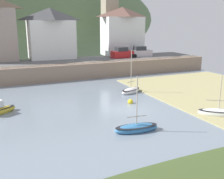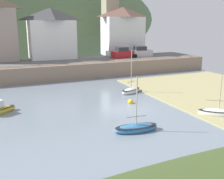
# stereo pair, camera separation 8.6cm
# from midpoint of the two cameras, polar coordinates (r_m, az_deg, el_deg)

# --- Properties ---
(ground) EXTENTS (48.00, 41.00, 0.61)m
(ground) POSITION_cam_midpoint_polar(r_m,az_deg,el_deg) (21.14, 18.51, -10.47)
(ground) COLOR gray
(quay_seawall) EXTENTS (48.00, 9.40, 2.40)m
(quay_seawall) POSITION_cam_midpoint_polar(r_m,az_deg,el_deg) (43.39, -7.38, 4.21)
(quay_seawall) COLOR gray
(quay_seawall) RESTS_ON ground
(hillside_backdrop) EXTENTS (80.00, 44.00, 26.80)m
(hillside_backdrop) POSITION_cam_midpoint_polar(r_m,az_deg,el_deg) (79.06, -19.32, 13.79)
(hillside_backdrop) COLOR #58724B
(hillside_backdrop) RESTS_ON ground
(waterfront_building_centre) EXTENTS (8.07, 5.70, 8.77)m
(waterfront_building_centre) POSITION_cam_midpoint_polar(r_m,az_deg,el_deg) (49.76, -12.68, 11.62)
(waterfront_building_centre) COLOR white
(waterfront_building_centre) RESTS_ON ground
(waterfront_building_right) EXTENTS (7.99, 4.79, 9.20)m
(waterfront_building_right) POSITION_cam_midpoint_polar(r_m,az_deg,el_deg) (54.28, 2.35, 12.34)
(waterfront_building_right) COLOR white
(waterfront_building_right) RESTS_ON ground
(church_with_spire) EXTENTS (3.00, 3.00, 15.13)m
(church_with_spire) POSITION_cam_midpoint_polar(r_m,az_deg,el_deg) (57.49, -0.37, 15.54)
(church_with_spire) COLOR gray
(church_with_spire) RESTS_ON ground
(sailboat_far_left) EXTENTS (3.46, 2.52, 5.54)m
(sailboat_far_left) POSITION_cam_midpoint_polar(r_m,az_deg,el_deg) (34.15, 4.13, -0.23)
(sailboat_far_left) COLOR white
(sailboat_far_left) RESTS_ON ground
(sailboat_blue_trim) EXTENTS (3.69, 3.16, 4.18)m
(sailboat_blue_trim) POSITION_cam_midpoint_polar(r_m,az_deg,el_deg) (27.50, 21.70, -4.70)
(sailboat_blue_trim) COLOR white
(sailboat_blue_trim) RESTS_ON ground
(sailboat_white_hull) EXTENTS (3.86, 1.71, 4.77)m
(sailboat_white_hull) POSITION_cam_midpoint_polar(r_m,az_deg,el_deg) (22.32, 5.24, -8.15)
(sailboat_white_hull) COLOR teal
(sailboat_white_hull) RESTS_ON ground
(parked_car_near_slipway) EXTENTS (4.22, 2.02, 1.95)m
(parked_car_near_slipway) POSITION_cam_midpoint_polar(r_m,az_deg,el_deg) (49.56, 2.31, 7.69)
(parked_car_near_slipway) COLOR #B01C1F
(parked_car_near_slipway) RESTS_ON ground
(parked_car_by_wall) EXTENTS (4.24, 2.07, 1.95)m
(parked_car_by_wall) POSITION_cam_midpoint_polar(r_m,az_deg,el_deg) (51.35, 6.20, 7.84)
(parked_car_by_wall) COLOR #BCB2B8
(parked_car_by_wall) RESTS_ON ground
(mooring_buoy) EXTENTS (0.59, 0.59, 0.59)m
(mooring_buoy) POSITION_cam_midpoint_polar(r_m,az_deg,el_deg) (29.74, 4.01, -2.60)
(mooring_buoy) COLOR yellow
(mooring_buoy) RESTS_ON ground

